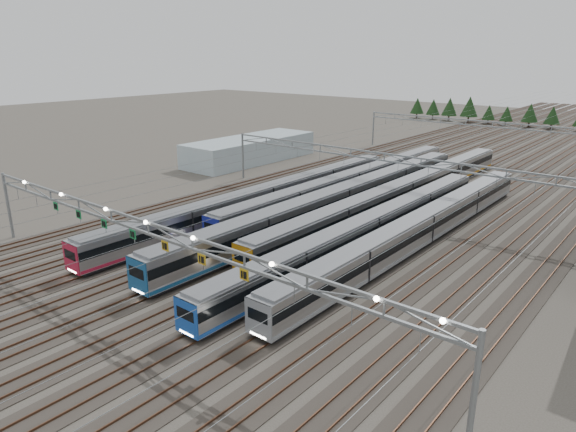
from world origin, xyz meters
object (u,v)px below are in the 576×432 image
Objects in this scene: train_a at (266,198)px; west_shed at (251,149)px; train_c at (340,200)px; train_d at (404,192)px; train_e at (369,229)px; train_f at (422,227)px; train_b at (351,183)px; gantry_far at (492,129)px; gantry_near at (147,231)px; gantry_mid at (384,163)px.

train_a is 1.93× the size of west_shed.
train_c is 10.83m from train_d.
train_e is at bearing -31.49° from west_shed.
train_f is at bearing -12.57° from train_c.
gantry_far is (6.75, 42.67, 4.32)m from train_b.
train_c is 40.47m from west_shed.
west_shed reaches higher than train_a.
gantry_near is 1.00× the size of gantry_far.
gantry_near is at bearing -93.10° from train_d.
gantry_far reaches higher than train_f.
train_f is 53.88m from west_shed.
train_d is at bearing -13.85° from west_shed.
gantry_far reaches higher than west_shed.
train_c is 1.16× the size of gantry_far.
train_e is at bearing -83.59° from gantry_far.
west_shed is (-37.61, -32.92, -4.01)m from gantry_far.
gantry_mid is at bearing -134.95° from train_d.
gantry_mid is at bearing 73.51° from train_c.
train_f is at bearing -24.91° from west_shed.
train_f is 56.90m from gantry_far.
train_c is 1.16× the size of gantry_mid.
train_e is at bearing 74.81° from gantry_near.
train_e is 26.43m from gantry_near.
gantry_near is (-11.30, -29.51, 5.05)m from train_f.
train_a is 22.59m from train_f.
train_c is 1.21× the size of train_e.
gantry_far is at bearing 78.95° from train_a.
train_a is 18.17m from train_e.
gantry_mid reaches higher than train_c.
train_e is at bearing -65.90° from gantry_mid.
train_e is at bearing -135.11° from train_f.
gantry_near is 1.00× the size of gantry_mid.
west_shed is (-37.57, 52.20, -4.71)m from gantry_near.
train_a is 1.03× the size of gantry_far.
train_c is at bearing 167.43° from train_f.
train_f is at bearing -55.02° from train_d.
train_d is 5.37m from gantry_mid.
train_b is at bearing -17.53° from west_shed.
west_shed is at bearing 150.90° from train_c.
train_e is 0.96× the size of train_f.
train_c is 52.81m from gantry_far.
gantry_near is at bearing -67.84° from train_a.
gantry_near reaches higher than train_d.
train_e is 1.80× the size of west_shed.
train_c reaches higher than train_f.
train_c reaches higher than train_e.
train_c is at bearing 140.22° from train_e.
train_d is 17.92m from train_e.
gantry_far is at bearing 87.55° from train_c.
train_c reaches higher than train_d.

